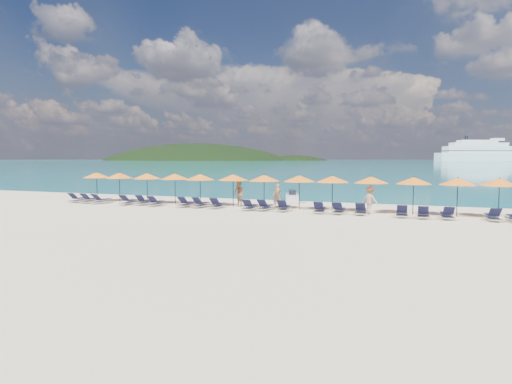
% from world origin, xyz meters
% --- Properties ---
extents(ground, '(1400.00, 1400.00, 0.00)m').
position_xyz_m(ground, '(0.00, 0.00, 0.00)').
color(ground, beige).
extents(sea, '(1600.00, 1300.00, 0.01)m').
position_xyz_m(sea, '(0.00, 660.00, 0.01)').
color(sea, '#1FA9B2').
rests_on(sea, ground).
extents(headland_main, '(374.00, 242.00, 126.50)m').
position_xyz_m(headland_main, '(-300.00, 540.00, -38.00)').
color(headland_main, black).
rests_on(headland_main, ground).
extents(headland_small, '(162.00, 126.00, 85.50)m').
position_xyz_m(headland_small, '(-150.00, 560.00, -35.00)').
color(headland_small, black).
rests_on(headland_small, ground).
extents(cruise_ship, '(122.27, 70.01, 34.87)m').
position_xyz_m(cruise_ship, '(90.83, 542.42, 9.07)').
color(cruise_ship, white).
rests_on(cruise_ship, ground).
extents(jetski, '(1.63, 2.66, 0.89)m').
position_xyz_m(jetski, '(0.67, 9.08, 0.37)').
color(jetski, silver).
rests_on(jetski, ground).
extents(beachgoer_a, '(0.63, 0.43, 1.66)m').
position_xyz_m(beachgoer_a, '(0.85, 4.76, 0.83)').
color(beachgoer_a, tan).
rests_on(beachgoer_a, ground).
extents(beachgoer_b, '(0.98, 0.86, 1.75)m').
position_xyz_m(beachgoer_b, '(-2.11, 5.21, 0.87)').
color(beachgoer_b, tan).
rests_on(beachgoer_b, ground).
extents(beachgoer_c, '(1.18, 0.92, 1.66)m').
position_xyz_m(beachgoer_c, '(6.89, 4.12, 0.83)').
color(beachgoer_c, tan).
rests_on(beachgoer_c, ground).
extents(umbrella_0, '(2.10, 2.10, 2.28)m').
position_xyz_m(umbrella_0, '(-13.87, 4.63, 2.02)').
color(umbrella_0, black).
rests_on(umbrella_0, ground).
extents(umbrella_1, '(2.10, 2.10, 2.28)m').
position_xyz_m(umbrella_1, '(-11.65, 4.54, 2.02)').
color(umbrella_1, black).
rests_on(umbrella_1, ground).
extents(umbrella_2, '(2.10, 2.10, 2.28)m').
position_xyz_m(umbrella_2, '(-9.13, 4.48, 2.02)').
color(umbrella_2, black).
rests_on(umbrella_2, ground).
extents(umbrella_3, '(2.10, 2.10, 2.28)m').
position_xyz_m(umbrella_3, '(-6.86, 4.64, 2.02)').
color(umbrella_3, black).
rests_on(umbrella_3, ground).
extents(umbrella_4, '(2.10, 2.10, 2.28)m').
position_xyz_m(umbrella_4, '(-4.70, 4.41, 2.02)').
color(umbrella_4, black).
rests_on(umbrella_4, ground).
extents(umbrella_5, '(2.10, 2.10, 2.28)m').
position_xyz_m(umbrella_5, '(-2.29, 4.65, 2.02)').
color(umbrella_5, black).
rests_on(umbrella_5, ground).
extents(umbrella_6, '(2.10, 2.10, 2.28)m').
position_xyz_m(umbrella_6, '(0.03, 4.45, 2.02)').
color(umbrella_6, black).
rests_on(umbrella_6, ground).
extents(umbrella_7, '(2.10, 2.10, 2.28)m').
position_xyz_m(umbrella_7, '(2.39, 4.60, 2.02)').
color(umbrella_7, black).
rests_on(umbrella_7, ground).
extents(umbrella_8, '(2.10, 2.10, 2.28)m').
position_xyz_m(umbrella_8, '(4.52, 4.63, 2.02)').
color(umbrella_8, black).
rests_on(umbrella_8, ground).
extents(umbrella_9, '(2.10, 2.10, 2.28)m').
position_xyz_m(umbrella_9, '(6.89, 4.56, 2.02)').
color(umbrella_9, black).
rests_on(umbrella_9, ground).
extents(umbrella_10, '(2.10, 2.10, 2.28)m').
position_xyz_m(umbrella_10, '(9.32, 4.48, 2.02)').
color(umbrella_10, black).
rests_on(umbrella_10, ground).
extents(umbrella_11, '(2.10, 2.10, 2.28)m').
position_xyz_m(umbrella_11, '(11.66, 4.43, 2.02)').
color(umbrella_11, black).
rests_on(umbrella_11, ground).
extents(umbrella_12, '(2.10, 2.10, 2.28)m').
position_xyz_m(umbrella_12, '(13.77, 4.55, 2.02)').
color(umbrella_12, black).
rests_on(umbrella_12, ground).
extents(lounger_0, '(0.67, 1.72, 0.66)m').
position_xyz_m(lounger_0, '(-14.48, 3.24, 0.24)').
color(lounger_0, silver).
rests_on(lounger_0, ground).
extents(lounger_1, '(0.67, 1.72, 0.66)m').
position_xyz_m(lounger_1, '(-13.35, 3.25, 0.24)').
color(lounger_1, silver).
rests_on(lounger_1, ground).
extents(lounger_2, '(0.79, 1.76, 0.66)m').
position_xyz_m(lounger_2, '(-12.17, 3.13, 0.24)').
color(lounger_2, silver).
rests_on(lounger_2, ground).
extents(lounger_3, '(0.73, 1.74, 0.66)m').
position_xyz_m(lounger_3, '(-9.87, 3.22, 0.24)').
color(lounger_3, silver).
rests_on(lounger_3, ground).
extents(lounger_4, '(0.73, 1.74, 0.66)m').
position_xyz_m(lounger_4, '(-8.71, 3.48, 0.24)').
color(lounger_4, silver).
rests_on(lounger_4, ground).
extents(lounger_5, '(0.68, 1.72, 0.66)m').
position_xyz_m(lounger_5, '(-7.49, 3.17, 0.24)').
color(lounger_5, silver).
rests_on(lounger_5, ground).
extents(lounger_6, '(0.67, 1.72, 0.66)m').
position_xyz_m(lounger_6, '(-5.24, 3.39, 0.24)').
color(lounger_6, silver).
rests_on(lounger_6, ground).
extents(lounger_7, '(0.69, 1.72, 0.66)m').
position_xyz_m(lounger_7, '(-4.12, 3.41, 0.24)').
color(lounger_7, silver).
rests_on(lounger_7, ground).
extents(lounger_8, '(0.73, 1.74, 0.66)m').
position_xyz_m(lounger_8, '(-2.89, 3.40, 0.24)').
color(lounger_8, silver).
rests_on(lounger_8, ground).
extents(lounger_9, '(0.69, 1.72, 0.66)m').
position_xyz_m(lounger_9, '(-0.49, 3.20, 0.24)').
color(lounger_9, silver).
rests_on(lounger_9, ground).
extents(lounger_10, '(0.71, 1.73, 0.66)m').
position_xyz_m(lounger_10, '(0.47, 3.45, 0.24)').
color(lounger_10, silver).
rests_on(lounger_10, ground).
extents(lounger_11, '(0.74, 1.74, 0.66)m').
position_xyz_m(lounger_11, '(1.71, 3.41, 0.24)').
color(lounger_11, silver).
rests_on(lounger_11, ground).
extents(lounger_12, '(0.73, 1.74, 0.66)m').
position_xyz_m(lounger_12, '(4.01, 3.34, 0.24)').
color(lounger_12, silver).
rests_on(lounger_12, ground).
extents(lounger_13, '(0.64, 1.71, 0.66)m').
position_xyz_m(lounger_13, '(5.16, 3.34, 0.24)').
color(lounger_13, silver).
rests_on(lounger_13, ground).
extents(lounger_14, '(0.69, 1.73, 0.66)m').
position_xyz_m(lounger_14, '(6.44, 3.48, 0.24)').
color(lounger_14, silver).
rests_on(lounger_14, ground).
extents(lounger_15, '(0.68, 1.72, 0.66)m').
position_xyz_m(lounger_15, '(8.74, 3.24, 0.24)').
color(lounger_15, silver).
rests_on(lounger_15, ground).
extents(lounger_16, '(0.65, 1.71, 0.66)m').
position_xyz_m(lounger_16, '(9.87, 3.13, 0.24)').
color(lounger_16, silver).
rests_on(lounger_16, ground).
extents(lounger_17, '(0.76, 1.75, 0.66)m').
position_xyz_m(lounger_17, '(11.09, 3.23, 0.24)').
color(lounger_17, silver).
rests_on(lounger_17, ground).
extents(lounger_18, '(0.70, 1.73, 0.66)m').
position_xyz_m(lounger_18, '(13.32, 3.37, 0.24)').
color(lounger_18, silver).
rests_on(lounger_18, ground).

